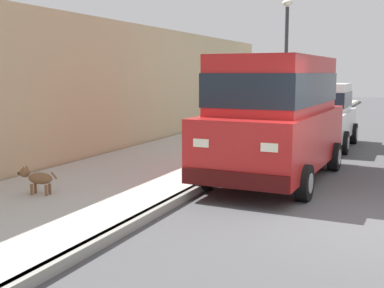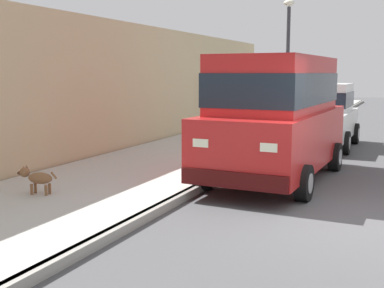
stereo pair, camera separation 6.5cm
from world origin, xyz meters
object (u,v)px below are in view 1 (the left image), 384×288
Objects in this scene: car_white_hatchback at (320,114)px; dog_brown at (37,178)px; car_red_van at (276,112)px; street_lamp at (286,51)px; fire_hydrant at (209,152)px.

car_white_hatchback is 9.21m from dog_brown.
street_lamp is at bearing 101.69° from car_red_van.
car_red_van is at bearing -78.31° from street_lamp.
car_white_hatchback is (0.06, 5.14, -0.42)m from car_red_van.
fire_hydrant is at bearing 62.66° from dog_brown.
car_white_hatchback is 5.24× the size of fire_hydrant.
street_lamp is (0.10, 6.63, 2.43)m from fire_hydrant.
street_lamp reaches higher than car_white_hatchback.
car_red_van is 1.30× the size of car_white_hatchback.
dog_brown is (-3.31, -8.58, -0.55)m from car_white_hatchback.
fire_hydrant is (1.78, 3.45, 0.05)m from dog_brown.
car_white_hatchback is 0.86× the size of street_lamp.
street_lamp is at bearing 89.14° from fire_hydrant.
dog_brown is 10.55m from street_lamp.
car_white_hatchback is at bearing 68.91° from dog_brown.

